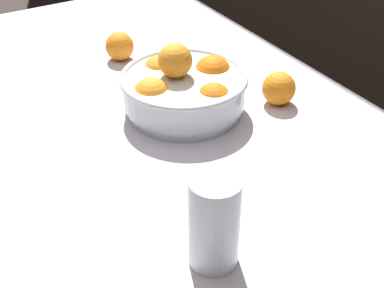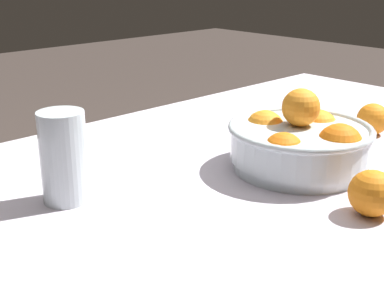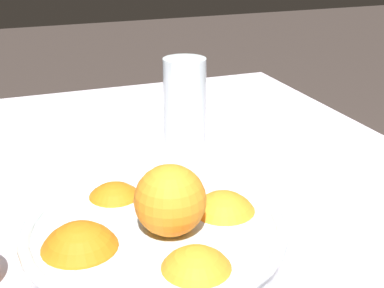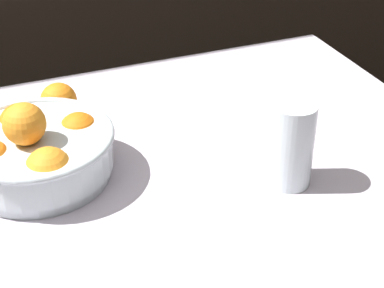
{
  "view_description": "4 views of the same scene",
  "coord_description": "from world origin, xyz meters",
  "px_view_note": "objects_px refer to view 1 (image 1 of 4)",
  "views": [
    {
      "loc": [
        0.83,
        -0.4,
        1.34
      ],
      "look_at": [
        0.18,
        -0.02,
        0.82
      ],
      "focal_mm": 50.0,
      "sensor_mm": 36.0,
      "label": 1
    },
    {
      "loc": [
        0.76,
        0.61,
        1.12
      ],
      "look_at": [
        0.19,
        0.0,
        0.83
      ],
      "focal_mm": 50.0,
      "sensor_mm": 36.0,
      "label": 2
    },
    {
      "loc": [
        -0.44,
        0.2,
        1.11
      ],
      "look_at": [
        0.17,
        -0.03,
        0.84
      ],
      "focal_mm": 50.0,
      "sensor_mm": 36.0,
      "label": 3
    },
    {
      "loc": [
        -0.1,
        -0.84,
        1.38
      ],
      "look_at": [
        0.22,
        -0.04,
        0.83
      ],
      "focal_mm": 60.0,
      "sensor_mm": 36.0,
      "label": 4
    }
  ],
  "objects_px": {
    "fruit_bowl": "(184,89)",
    "orange_loose_near_bowl": "(279,88)",
    "orange_loose_front": "(120,46)",
    "juice_glass": "(214,224)"
  },
  "relations": [
    {
      "from": "fruit_bowl",
      "to": "orange_loose_near_bowl",
      "type": "distance_m",
      "value": 0.2
    },
    {
      "from": "fruit_bowl",
      "to": "orange_loose_front",
      "type": "xyz_separation_m",
      "value": [
        -0.29,
        -0.01,
        -0.02
      ]
    },
    {
      "from": "fruit_bowl",
      "to": "orange_loose_front",
      "type": "relative_size",
      "value": 3.78
    },
    {
      "from": "orange_loose_near_bowl",
      "to": "orange_loose_front",
      "type": "height_order",
      "value": "orange_loose_near_bowl"
    },
    {
      "from": "juice_glass",
      "to": "orange_loose_front",
      "type": "distance_m",
      "value": 0.69
    },
    {
      "from": "fruit_bowl",
      "to": "juice_glass",
      "type": "relative_size",
      "value": 1.78
    },
    {
      "from": "orange_loose_near_bowl",
      "to": "orange_loose_front",
      "type": "relative_size",
      "value": 1.03
    },
    {
      "from": "fruit_bowl",
      "to": "orange_loose_front",
      "type": "height_order",
      "value": "fruit_bowl"
    },
    {
      "from": "fruit_bowl",
      "to": "juice_glass",
      "type": "height_order",
      "value": "same"
    },
    {
      "from": "juice_glass",
      "to": "orange_loose_front",
      "type": "bearing_deg",
      "value": 166.89
    }
  ]
}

